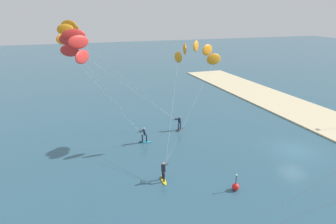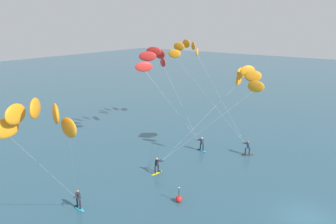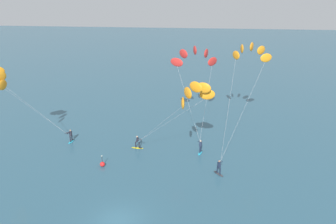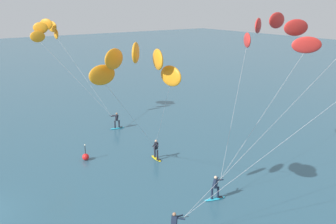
{
  "view_description": "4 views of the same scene",
  "coord_description": "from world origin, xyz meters",
  "px_view_note": "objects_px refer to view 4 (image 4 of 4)",
  "views": [
    {
      "loc": [
        -20.67,
        20.86,
        13.08
      ],
      "look_at": [
        4.24,
        11.99,
        4.11
      ],
      "focal_mm": 31.43,
      "sensor_mm": 36.0,
      "label": 1
    },
    {
      "loc": [
        -24.37,
        -4.71,
        14.67
      ],
      "look_at": [
        0.1,
        13.42,
        6.29
      ],
      "focal_mm": 35.45,
      "sensor_mm": 36.0,
      "label": 2
    },
    {
      "loc": [
        6.78,
        -25.64,
        20.31
      ],
      "look_at": [
        3.28,
        11.71,
        5.91
      ],
      "focal_mm": 38.75,
      "sensor_mm": 36.0,
      "label": 3
    },
    {
      "loc": [
        23.48,
        -1.76,
        12.51
      ],
      "look_at": [
        1.5,
        13.77,
        4.65
      ],
      "focal_mm": 40.63,
      "sensor_mm": 36.0,
      "label": 4
    }
  ],
  "objects_px": {
    "kitesurfer_mid_water": "(274,37)",
    "marker_buoy": "(86,157)",
    "kitesurfer_downwind": "(137,70)",
    "kitesurfer_nearshore": "(50,35)"
  },
  "relations": [
    {
      "from": "kitesurfer_nearshore",
      "to": "kitesurfer_mid_water",
      "type": "bearing_deg",
      "value": 22.59
    },
    {
      "from": "kitesurfer_mid_water",
      "to": "marker_buoy",
      "type": "relative_size",
      "value": 8.55
    },
    {
      "from": "kitesurfer_mid_water",
      "to": "kitesurfer_nearshore",
      "type": "bearing_deg",
      "value": -157.41
    },
    {
      "from": "kitesurfer_downwind",
      "to": "kitesurfer_mid_water",
      "type": "bearing_deg",
      "value": 90.22
    },
    {
      "from": "kitesurfer_nearshore",
      "to": "kitesurfer_downwind",
      "type": "distance_m",
      "value": 21.03
    },
    {
      "from": "kitesurfer_mid_water",
      "to": "kitesurfer_downwind",
      "type": "bearing_deg",
      "value": -89.78
    },
    {
      "from": "kitesurfer_nearshore",
      "to": "marker_buoy",
      "type": "xyz_separation_m",
      "value": [
        10.99,
        -1.58,
        -9.01
      ]
    },
    {
      "from": "kitesurfer_nearshore",
      "to": "kitesurfer_downwind",
      "type": "xyz_separation_m",
      "value": [
        20.89,
        -2.34,
        -0.38
      ]
    },
    {
      "from": "kitesurfer_mid_water",
      "to": "marker_buoy",
      "type": "bearing_deg",
      "value": -133.9
    },
    {
      "from": "kitesurfer_downwind",
      "to": "marker_buoy",
      "type": "xyz_separation_m",
      "value": [
        -9.91,
        0.77,
        -8.63
      ]
    }
  ]
}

